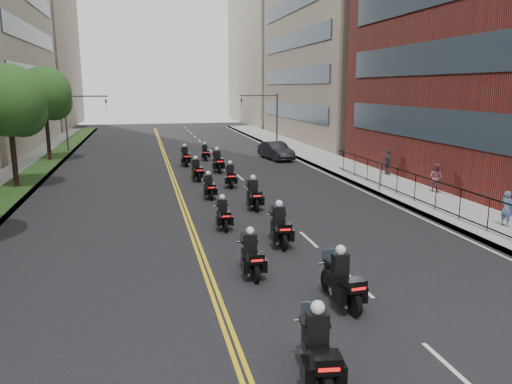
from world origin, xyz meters
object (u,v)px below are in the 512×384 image
(motorcycle_3, at_px, (280,227))
(motorcycle_7, at_px, (230,177))
(motorcycle_6, at_px, (209,187))
(parked_sedan, at_px, (276,151))
(pedestrian_c, at_px, (388,162))
(pedestrian_b, at_px, (436,178))
(motorcycle_9, at_px, (217,162))
(motorcycle_0, at_px, (318,352))
(motorcycle_5, at_px, (254,195))
(pedestrian_a, at_px, (507,208))
(motorcycle_11, at_px, (205,153))
(motorcycle_1, at_px, (342,282))
(motorcycle_8, at_px, (196,171))
(motorcycle_10, at_px, (185,157))
(motorcycle_4, at_px, (223,215))
(motorcycle_2, at_px, (251,256))

(motorcycle_3, xyz_separation_m, motorcycle_7, (0.13, 12.23, -0.06))
(motorcycle_6, xyz_separation_m, parked_sedan, (7.82, 14.21, 0.16))
(pedestrian_c, bearing_deg, pedestrian_b, -172.20)
(motorcycle_6, height_order, parked_sedan, motorcycle_6)
(motorcycle_9, distance_m, pedestrian_b, 15.74)
(motorcycle_0, relative_size, motorcycle_5, 1.03)
(motorcycle_3, xyz_separation_m, pedestrian_a, (10.49, -0.12, 0.24))
(motorcycle_9, xyz_separation_m, pedestrian_c, (11.50, -4.67, 0.33))
(motorcycle_11, xyz_separation_m, pedestrian_c, (11.64, -11.03, 0.44))
(pedestrian_b, bearing_deg, pedestrian_c, -22.30)
(motorcycle_1, distance_m, pedestrian_a, 11.81)
(motorcycle_9, distance_m, pedestrian_a, 20.90)
(motorcycle_1, xyz_separation_m, motorcycle_11, (-0.21, 30.36, -0.08))
(motorcycle_5, distance_m, motorcycle_9, 11.86)
(motorcycle_8, xyz_separation_m, motorcycle_10, (-0.19, 6.72, 0.04))
(motorcycle_1, height_order, motorcycle_6, motorcycle_1)
(motorcycle_8, distance_m, motorcycle_10, 6.72)
(parked_sedan, bearing_deg, motorcycle_8, -142.23)
(motorcycle_4, height_order, motorcycle_10, motorcycle_10)
(motorcycle_8, bearing_deg, motorcycle_2, -96.92)
(pedestrian_c, bearing_deg, motorcycle_0, 157.36)
(motorcycle_8, relative_size, parked_sedan, 0.49)
(motorcycle_6, xyz_separation_m, motorcycle_11, (1.67, 15.18, 0.01))
(motorcycle_2, height_order, motorcycle_6, motorcycle_2)
(motorcycle_6, relative_size, pedestrian_b, 1.25)
(pedestrian_a, bearing_deg, motorcycle_4, 61.94)
(motorcycle_8, relative_size, motorcycle_11, 1.06)
(motorcycle_8, bearing_deg, pedestrian_b, -36.10)
(motorcycle_1, distance_m, motorcycle_3, 5.95)
(motorcycle_7, distance_m, motorcycle_10, 9.60)
(motorcycle_9, relative_size, parked_sedan, 0.54)
(motorcycle_9, height_order, pedestrian_a, motorcycle_9)
(pedestrian_a, bearing_deg, motorcycle_1, 105.09)
(motorcycle_1, bearing_deg, motorcycle_7, 85.88)
(motorcycle_4, distance_m, motorcycle_9, 15.33)
(motorcycle_3, bearing_deg, pedestrian_b, 35.40)
(motorcycle_0, xyz_separation_m, motorcycle_7, (1.91, 21.75, -0.06))
(motorcycle_2, xyz_separation_m, motorcycle_6, (0.19, 12.25, -0.04))
(motorcycle_1, height_order, pedestrian_c, pedestrian_c)
(motorcycle_9, bearing_deg, pedestrian_c, -23.75)
(motorcycle_8, bearing_deg, motorcycle_3, -89.92)
(motorcycle_4, xyz_separation_m, pedestrian_c, (13.53, 10.53, 0.46))
(motorcycle_1, bearing_deg, pedestrian_b, 44.78)
(motorcycle_3, distance_m, motorcycle_6, 9.38)
(motorcycle_1, bearing_deg, motorcycle_0, -123.93)
(pedestrian_a, bearing_deg, motorcycle_2, 88.71)
(motorcycle_3, distance_m, motorcycle_10, 21.70)
(motorcycle_2, bearing_deg, motorcycle_3, 58.60)
(motorcycle_6, relative_size, parked_sedan, 0.45)
(pedestrian_c, bearing_deg, motorcycle_1, 157.19)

